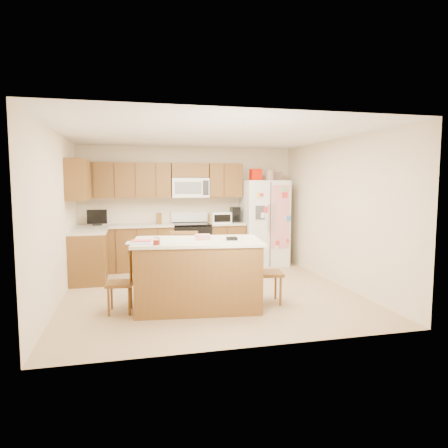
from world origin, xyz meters
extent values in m
plane|color=#9B7E5A|center=(0.00, 0.00, 0.00)|extent=(4.50, 4.50, 0.00)
cube|color=beige|center=(0.00, 2.25, 1.25)|extent=(4.50, 0.10, 2.50)
cube|color=beige|center=(0.00, -2.25, 1.25)|extent=(4.50, 0.10, 2.50)
cube|color=beige|center=(-2.25, 0.00, 1.25)|extent=(0.10, 4.50, 2.50)
cube|color=beige|center=(2.25, 0.00, 1.25)|extent=(0.10, 4.50, 2.50)
cube|color=white|center=(0.00, 0.00, 2.50)|extent=(4.50, 4.50, 0.04)
cube|color=brown|center=(-1.31, 1.95, 0.44)|extent=(1.87, 0.60, 0.88)
cube|color=brown|center=(0.74, 1.95, 0.44)|extent=(0.72, 0.60, 0.88)
cube|color=brown|center=(-1.95, 1.17, 0.44)|extent=(0.60, 0.95, 0.88)
cube|color=beige|center=(-1.31, 1.94, 0.90)|extent=(1.87, 0.64, 0.04)
cube|color=beige|center=(0.74, 1.94, 0.90)|extent=(0.72, 0.64, 0.04)
cube|color=beige|center=(-1.94, 1.17, 0.90)|extent=(0.64, 0.95, 0.04)
cube|color=brown|center=(-1.32, 2.08, 1.80)|extent=(1.85, 0.33, 0.70)
cube|color=brown|center=(0.75, 2.08, 1.80)|extent=(0.70, 0.33, 0.70)
cube|color=brown|center=(0.00, 2.08, 2.00)|extent=(0.76, 0.33, 0.29)
cube|color=brown|center=(-2.08, 1.17, 1.80)|extent=(0.33, 0.95, 0.70)
cube|color=#492414|center=(-1.90, 1.92, 1.80)|extent=(0.02, 0.01, 0.66)
cube|color=#492414|center=(-1.90, 1.65, 0.44)|extent=(0.02, 0.01, 0.84)
cube|color=#492414|center=(-1.50, 1.92, 1.80)|extent=(0.02, 0.01, 0.66)
cube|color=#492414|center=(-1.50, 1.65, 0.44)|extent=(0.02, 0.01, 0.84)
cube|color=#492414|center=(-1.10, 1.92, 1.80)|extent=(0.02, 0.01, 0.66)
cube|color=#492414|center=(-1.10, 1.65, 0.44)|extent=(0.02, 0.01, 0.84)
cube|color=#492414|center=(-0.70, 1.92, 1.80)|extent=(0.01, 0.01, 0.66)
cube|color=#492414|center=(-0.70, 1.65, 0.44)|extent=(0.01, 0.01, 0.84)
cube|color=#492414|center=(0.70, 1.92, 1.80)|extent=(0.01, 0.01, 0.66)
cube|color=#492414|center=(0.70, 1.65, 0.44)|extent=(0.01, 0.01, 0.84)
cube|color=white|center=(0.00, 2.06, 1.65)|extent=(0.76, 0.38, 0.40)
cube|color=slate|center=(-0.06, 1.86, 1.65)|extent=(0.54, 0.01, 0.24)
cube|color=#262626|center=(0.30, 1.86, 1.65)|extent=(0.12, 0.01, 0.30)
cube|color=brown|center=(-0.65, 1.95, 1.03)|extent=(0.10, 0.14, 0.22)
cube|color=black|center=(-1.85, 1.97, 0.93)|extent=(0.18, 0.12, 0.02)
cube|color=black|center=(-1.85, 1.97, 1.09)|extent=(0.38, 0.03, 0.28)
cube|color=orange|center=(0.58, 2.03, 1.01)|extent=(0.35, 0.22, 0.18)
cube|color=white|center=(0.60, 1.80, 1.04)|extent=(0.40, 0.28, 0.23)
cube|color=black|center=(0.60, 1.66, 1.04)|extent=(0.34, 0.01, 0.15)
cube|color=black|center=(0.96, 2.00, 1.08)|extent=(0.18, 0.22, 0.32)
cylinder|color=black|center=(0.96, 1.93, 1.01)|extent=(0.12, 0.12, 0.12)
cube|color=black|center=(0.00, 1.93, 0.44)|extent=(0.76, 0.64, 0.88)
cube|color=black|center=(0.00, 1.60, 0.42)|extent=(0.68, 0.01, 0.42)
cube|color=black|center=(0.00, 1.93, 0.91)|extent=(0.76, 0.64, 0.03)
cube|color=white|center=(0.00, 2.19, 1.03)|extent=(0.76, 0.10, 0.20)
cube|color=white|center=(1.57, 1.88, 0.90)|extent=(0.90, 0.75, 1.80)
cube|color=#4C4C4C|center=(1.57, 1.49, 0.90)|extent=(0.02, 0.01, 1.75)
cube|color=silver|center=(1.52, 1.47, 1.05)|extent=(0.02, 0.03, 0.55)
cube|color=silver|center=(1.62, 1.47, 1.05)|extent=(0.02, 0.03, 0.55)
cube|color=#3F3F44|center=(1.35, 1.49, 1.15)|extent=(0.20, 0.01, 0.28)
cube|color=#D84C59|center=(1.77, 1.49, 1.05)|extent=(0.42, 0.01, 1.30)
cube|color=red|center=(1.37, 1.88, 1.92)|extent=(0.22, 0.22, 0.24)
cylinder|color=#A2826B|center=(1.67, 1.82, 1.91)|extent=(0.18, 0.18, 0.22)
cube|color=#7E5E59|center=(1.85, 1.96, 1.89)|extent=(0.18, 0.20, 0.18)
cube|color=brown|center=(-0.32, -0.75, 0.46)|extent=(1.77, 1.13, 0.92)
cube|color=beige|center=(-0.32, -0.75, 0.94)|extent=(1.86, 1.22, 0.04)
cylinder|color=red|center=(-0.90, -1.06, 0.99)|extent=(0.08, 0.08, 0.06)
cylinder|color=white|center=(-0.90, -1.06, 1.01)|extent=(0.09, 0.09, 0.09)
cube|color=tan|center=(-0.24, -0.71, 1.00)|extent=(0.22, 0.17, 0.07)
cube|color=black|center=(0.15, -0.86, 0.98)|extent=(0.16, 0.14, 0.04)
cube|color=white|center=(-1.13, -0.88, 0.97)|extent=(0.33, 0.27, 0.01)
cube|color=#D84C4C|center=(-1.09, -0.80, 0.98)|extent=(0.28, 0.23, 0.01)
cylinder|color=white|center=(-0.63, -1.02, 0.97)|extent=(0.14, 0.04, 0.01)
cube|color=brown|center=(-1.38, -0.72, 0.40)|extent=(0.38, 0.40, 0.04)
cylinder|color=brown|center=(-1.50, -0.56, 0.19)|extent=(0.03, 0.03, 0.38)
cylinder|color=brown|center=(-1.52, -0.86, 0.19)|extent=(0.03, 0.03, 0.38)
cylinder|color=brown|center=(-1.23, -0.58, 0.19)|extent=(0.03, 0.03, 0.38)
cylinder|color=brown|center=(-1.26, -0.88, 0.19)|extent=(0.03, 0.03, 0.38)
cylinder|color=brown|center=(-1.22, -0.60, 0.63)|extent=(0.02, 0.02, 0.42)
cylinder|color=brown|center=(-1.22, -0.67, 0.63)|extent=(0.02, 0.02, 0.42)
cylinder|color=brown|center=(-1.23, -0.74, 0.63)|extent=(0.02, 0.02, 0.42)
cylinder|color=brown|center=(-1.23, -0.80, 0.63)|extent=(0.02, 0.02, 0.42)
cylinder|color=brown|center=(-1.24, -0.87, 0.63)|extent=(0.02, 0.02, 0.42)
cube|color=brown|center=(-1.23, -0.74, 0.84)|extent=(0.07, 0.36, 0.04)
cube|color=brown|center=(-0.40, -0.04, 0.47)|extent=(0.50, 0.49, 0.05)
cylinder|color=brown|center=(-0.20, 0.09, 0.23)|extent=(0.04, 0.04, 0.45)
cylinder|color=brown|center=(-0.55, 0.15, 0.23)|extent=(0.04, 0.04, 0.45)
cylinder|color=brown|center=(-0.25, -0.22, 0.23)|extent=(0.04, 0.04, 0.45)
cylinder|color=brown|center=(-0.60, -0.17, 0.23)|extent=(0.04, 0.04, 0.45)
cylinder|color=brown|center=(-0.28, -0.24, 0.75)|extent=(0.02, 0.02, 0.50)
cylinder|color=brown|center=(-0.35, -0.23, 0.75)|extent=(0.02, 0.02, 0.50)
cylinder|color=brown|center=(-0.43, -0.21, 0.75)|extent=(0.02, 0.02, 0.50)
cylinder|color=brown|center=(-0.51, -0.20, 0.75)|extent=(0.02, 0.02, 0.50)
cylinder|color=brown|center=(-0.59, -0.19, 0.75)|extent=(0.02, 0.02, 0.50)
cube|color=brown|center=(-0.43, -0.21, 1.00)|extent=(0.42, 0.11, 0.05)
cube|color=brown|center=(0.73, -0.76, 0.44)|extent=(0.44, 0.46, 0.04)
cylinder|color=brown|center=(0.85, -0.95, 0.21)|extent=(0.03, 0.03, 0.42)
cylinder|color=brown|center=(0.89, -0.62, 0.21)|extent=(0.03, 0.03, 0.42)
cylinder|color=brown|center=(0.56, -0.90, 0.21)|extent=(0.03, 0.03, 0.42)
cylinder|color=brown|center=(0.61, -0.58, 0.21)|extent=(0.03, 0.03, 0.42)
cylinder|color=brown|center=(0.54, -0.88, 0.69)|extent=(0.02, 0.02, 0.46)
cylinder|color=brown|center=(0.55, -0.81, 0.69)|extent=(0.02, 0.02, 0.46)
cylinder|color=brown|center=(0.56, -0.74, 0.69)|extent=(0.02, 0.02, 0.46)
cylinder|color=brown|center=(0.57, -0.67, 0.69)|extent=(0.02, 0.02, 0.46)
cylinder|color=brown|center=(0.58, -0.60, 0.69)|extent=(0.02, 0.02, 0.46)
cube|color=brown|center=(0.56, -0.74, 0.92)|extent=(0.09, 0.39, 0.05)
camera|label=1|loc=(-1.22, -6.17, 1.75)|focal=32.00mm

